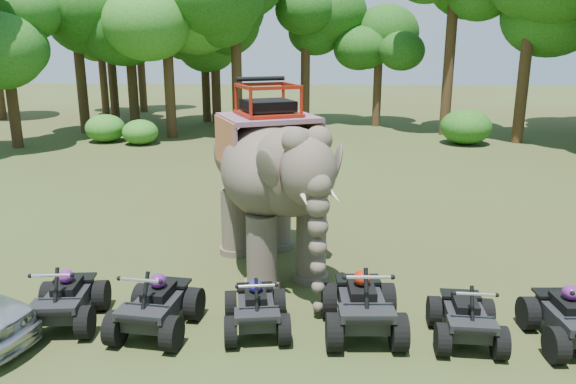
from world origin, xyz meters
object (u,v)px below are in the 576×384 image
Objects in this scene: atv_3 at (363,297)px; atv_4 at (467,310)px; atv_1 at (156,298)px; atv_5 at (573,311)px; elephant at (270,177)px; atv_2 at (256,302)px; atv_0 at (65,293)px.

atv_3 is 1.78m from atv_4.
atv_4 is at bearing 6.93° from atv_1.
atv_4 is at bearing 175.89° from atv_5.
elephant reaches higher than atv_4.
atv_2 is (-0.04, -2.99, -1.55)m from elephant.
atv_3 is (1.88, 0.04, 0.12)m from atv_2.
elephant is at bearing 146.20° from atv_5.
atv_1 is 0.93× the size of atv_3.
atv_3 reaches higher than atv_2.
atv_5 reaches higher than atv_4.
atv_3 reaches higher than atv_0.
atv_3 reaches higher than atv_5.
atv_2 is at bearing 10.88° from atv_1.
atv_1 is at bearing 176.10° from atv_5.
atv_0 is at bearing -163.99° from elephant.
atv_5 is at bearing -6.67° from atv_3.
atv_1 is 5.41m from atv_4.
elephant is 2.93× the size of atv_1.
atv_5 is (5.37, -3.21, -1.49)m from elephant.
atv_1 is 1.10× the size of atv_4.
atv_4 is at bearing -9.56° from atv_3.
atv_1 is (-1.81, -3.09, -1.48)m from elephant.
atv_1 is 3.65m from atv_3.
atv_0 is at bearing 174.97° from atv_5.
atv_2 is 0.91× the size of atv_5.
atv_5 reaches higher than atv_2.
elephant is 3.87m from atv_1.
atv_0 is 0.96× the size of atv_1.
atv_1 is 7.18m from atv_5.
atv_5 is (1.76, -0.04, 0.05)m from atv_4.
elephant is 2.98× the size of atv_5.
elephant is 3.77m from atv_3.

